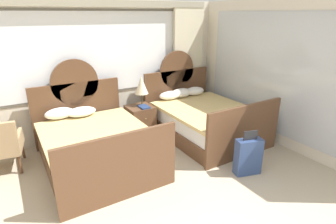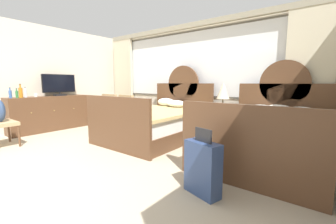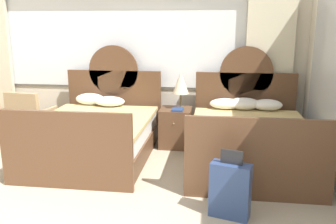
# 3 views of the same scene
# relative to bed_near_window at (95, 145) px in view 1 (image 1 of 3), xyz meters

# --- Properties ---
(wall_back_window) EXTENTS (6.32, 0.22, 2.70)m
(wall_back_window) POSITION_rel_bed_near_window_xyz_m (0.15, 1.24, 1.08)
(wall_back_window) COLOR beige
(wall_back_window) RESTS_ON ground_plane
(wall_right_mirror) EXTENTS (0.08, 4.51, 2.70)m
(wall_right_mirror) POSITION_rel_bed_near_window_xyz_m (3.34, -0.99, 0.99)
(wall_right_mirror) COLOR beige
(wall_right_mirror) RESTS_ON ground_plane
(bed_near_window) EXTENTS (1.68, 2.23, 1.66)m
(bed_near_window) POSITION_rel_bed_near_window_xyz_m (0.00, 0.00, 0.00)
(bed_near_window) COLOR brown
(bed_near_window) RESTS_ON ground_plane
(bed_near_mirror) EXTENTS (1.68, 2.23, 1.66)m
(bed_near_mirror) POSITION_rel_bed_near_window_xyz_m (2.30, 0.01, 0.00)
(bed_near_mirror) COLOR brown
(bed_near_mirror) RESTS_ON ground_plane
(nightstand_between_beds) EXTENTS (0.51, 0.53, 0.65)m
(nightstand_between_beds) POSITION_rel_bed_near_window_xyz_m (1.15, 0.66, -0.04)
(nightstand_between_beds) COLOR brown
(nightstand_between_beds) RESTS_ON ground_plane
(table_lamp_on_nightstand) EXTENTS (0.27, 0.27, 0.61)m
(table_lamp_on_nightstand) POSITION_rel_bed_near_window_xyz_m (1.23, 0.70, 0.71)
(table_lamp_on_nightstand) COLOR brown
(table_lamp_on_nightstand) RESTS_ON nightstand_between_beds
(book_on_nightstand) EXTENTS (0.18, 0.26, 0.03)m
(book_on_nightstand) POSITION_rel_bed_near_window_xyz_m (1.20, 0.56, 0.30)
(book_on_nightstand) COLOR navy
(book_on_nightstand) RESTS_ON nightstand_between_beds
(suitcase_on_floor) EXTENTS (0.45, 0.29, 0.75)m
(suitcase_on_floor) POSITION_rel_bed_near_window_xyz_m (1.98, -1.54, -0.06)
(suitcase_on_floor) COLOR navy
(suitcase_on_floor) RESTS_ON ground_plane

